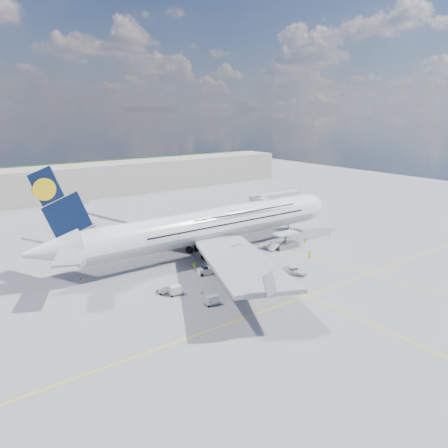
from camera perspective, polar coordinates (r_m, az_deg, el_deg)
ground at (r=94.36m, az=1.82°, el=-5.36°), size 300.00×300.00×0.00m
taxi_line_main at (r=94.36m, az=1.82°, el=-5.36°), size 0.25×220.00×0.01m
taxi_line_cross at (r=80.83m, az=10.78°, el=-9.17°), size 120.00×0.25×0.01m
taxi_line_diag at (r=110.15m, az=4.29°, el=-2.42°), size 14.16×99.06×0.01m
airliner at (r=100.10m, az=-1.60°, el=-0.05°), size 77.26×79.15×23.71m
jet_bridge at (r=126.61m, az=6.53°, el=2.99°), size 18.80×12.10×8.50m
cargo_loader at (r=106.66m, az=7.95°, el=-2.40°), size 8.53×3.20×3.67m
terminal at (r=175.31m, az=-17.95°, el=5.35°), size 180.00×16.00×12.00m
tree_line at (r=231.68m, az=-12.21°, el=7.36°), size 160.00×6.00×8.00m
dolly_row_a at (r=79.84m, az=-6.34°, el=-8.60°), size 2.84×1.78×1.69m
dolly_row_b at (r=75.69m, az=-1.59°, el=-9.88°), size 2.73×1.64×1.65m
dolly_row_c at (r=88.33m, az=0.51°, el=-5.98°), size 3.48×1.95×2.16m
dolly_back at (r=81.51m, az=-7.62°, el=-8.54°), size 3.84×3.11×0.50m
dolly_nose_far at (r=93.35m, az=4.57°, el=-5.42°), size 3.09×1.99×0.42m
dolly_nose_near at (r=94.68m, az=2.50°, el=-4.67°), size 3.27×2.61×1.83m
baggage_tug at (r=88.79m, az=-2.54°, el=-6.16°), size 2.91×1.68×1.72m
catering_truck_inner at (r=112.41m, az=-8.27°, el=-1.30°), size 6.14×3.07×3.51m
catering_truck_outer at (r=118.93m, az=-17.17°, el=-0.96°), size 6.15×3.66×3.43m
service_van at (r=90.20m, az=9.17°, el=-6.02°), size 4.12×5.82×1.47m
crew_nose at (r=115.69m, az=13.69°, el=-1.48°), size 0.83×0.74×1.90m
crew_loader at (r=110.11m, az=10.53°, el=-2.20°), size 0.99×0.92×1.61m
crew_wing at (r=91.02m, az=-3.90°, el=-5.57°), size 0.48×1.05×1.76m
crew_van at (r=100.12m, az=11.14°, el=-3.87°), size 0.96×1.10×1.90m
crew_tug at (r=84.75m, az=6.94°, el=-7.18°), size 1.30×0.88×1.87m
cone_nose at (r=121.80m, az=8.56°, el=-0.72°), size 0.49×0.49×0.62m
cone_wing_left_inner at (r=105.83m, az=-6.17°, el=-3.06°), size 0.38×0.38×0.49m
cone_wing_left_outer at (r=112.76m, az=-12.21°, el=-2.17°), size 0.43×0.43×0.55m
cone_wing_right_inner at (r=91.43m, az=-2.97°, el=-5.87°), size 0.44×0.44×0.56m
cone_wing_right_outer at (r=80.35m, az=-2.86°, el=-8.84°), size 0.48×0.48×0.61m
cone_tail at (r=90.77m, az=-18.19°, el=-6.77°), size 0.45×0.45×0.58m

